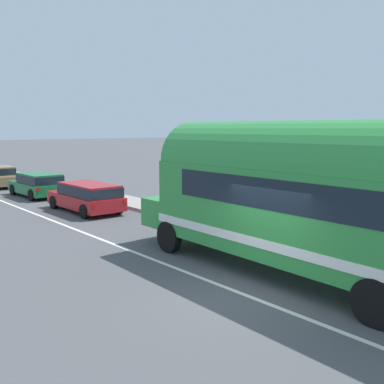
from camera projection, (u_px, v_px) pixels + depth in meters
name	position (u px, v px, depth m)	size (l,w,h in m)	color
ground_plane	(246.00, 295.00, 10.55)	(300.00, 300.00, 0.00)	#4C4C4F
lane_markings	(84.00, 213.00, 20.79)	(4.06, 80.00, 0.01)	silver
sidewalk_slab	(163.00, 210.00, 21.24)	(1.94, 90.00, 0.15)	gray
painted_bus	(309.00, 193.00, 11.24)	(2.76, 11.49, 4.12)	#2D8C3D
car_lead	(87.00, 195.00, 20.98)	(1.95, 4.67, 1.37)	#A5191E
car_second	(38.00, 183.00, 25.63)	(2.02, 4.30, 1.37)	#196633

